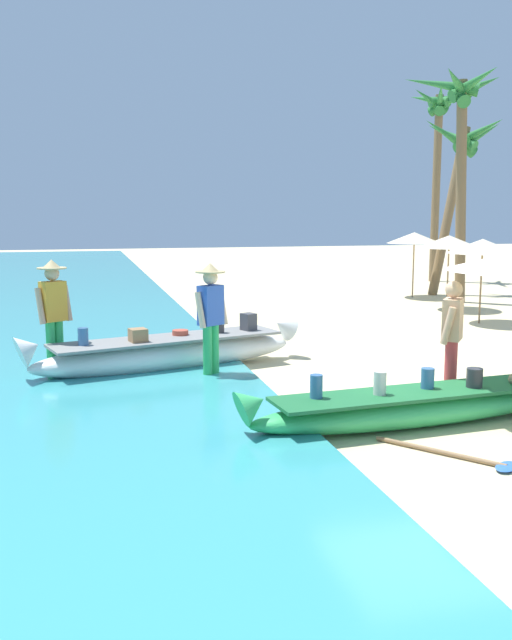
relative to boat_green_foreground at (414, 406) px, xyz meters
The scene contains 13 objects.
ground_plane 1.19m from the boat_green_foreground, 55.08° to the left, with size 80.00×80.00×0.00m, color beige.
boat_green_foreground is the anchor object (origin of this frame).
boat_white_midground 4.36m from the boat_green_foreground, 124.45° to the left, with size 4.69×1.96×0.85m.
person_vendor_hatted 3.53m from the boat_green_foreground, 123.98° to the left, with size 0.57×0.47×1.77m.
person_tourist_customer 1.29m from the boat_green_foreground, 38.92° to the left, with size 0.49×0.55×1.65m.
person_vendor_assistant 5.64m from the boat_green_foreground, 138.90° to the left, with size 0.57×0.47×1.80m.
parasol_row_0 8.51m from the boat_green_foreground, 53.49° to the left, with size 1.60×1.60×1.91m.
parasol_row_1 10.58m from the boat_green_foreground, 58.93° to the left, with size 1.60×1.60×1.91m.
parasol_row_2 13.02m from the boat_green_foreground, 63.65° to the left, with size 1.60×1.60×1.91m.
palm_tree_tall_inland 18.79m from the boat_green_foreground, 61.21° to the left, with size 2.47×2.67×6.85m.
palm_tree_leaning_seaward 12.91m from the boat_green_foreground, 58.40° to the left, with size 2.60×2.63×6.29m.
palm_tree_mid_cluster 14.63m from the boat_green_foreground, 58.45° to the left, with size 2.71×2.38×5.33m.
paddle 1.21m from the boat_green_foreground, 92.09° to the right, with size 1.11×1.34×0.05m.
Camera 1 is at (-4.47, -8.38, 2.53)m, focal length 39.70 mm.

